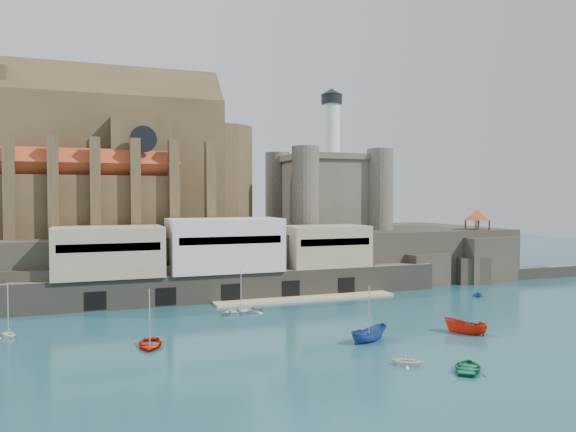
{
  "coord_description": "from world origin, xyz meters",
  "views": [
    {
      "loc": [
        -31.85,
        -65.11,
        16.56
      ],
      "look_at": [
        4.14,
        32.0,
        12.95
      ],
      "focal_mm": 35.0,
      "sensor_mm": 36.0,
      "label": 1
    }
  ],
  "objects_px": {
    "castle_keep": "(327,188)",
    "pavilion": "(477,216)",
    "church": "(125,166)",
    "boat_2": "(369,342)",
    "boat_1": "(407,365)",
    "boat_0": "(150,347)"
  },
  "relations": [
    {
      "from": "castle_keep",
      "to": "pavilion",
      "type": "distance_m",
      "value": 30.5
    },
    {
      "from": "church",
      "to": "boat_2",
      "type": "height_order",
      "value": "church"
    },
    {
      "from": "castle_keep",
      "to": "boat_1",
      "type": "distance_m",
      "value": 64.58
    },
    {
      "from": "church",
      "to": "boat_1",
      "type": "bearing_deg",
      "value": -69.77
    },
    {
      "from": "castle_keep",
      "to": "boat_0",
      "type": "bearing_deg",
      "value": -133.3
    },
    {
      "from": "boat_1",
      "to": "boat_2",
      "type": "height_order",
      "value": "boat_2"
    },
    {
      "from": "castle_keep",
      "to": "boat_2",
      "type": "relative_size",
      "value": 5.43
    },
    {
      "from": "church",
      "to": "castle_keep",
      "type": "relative_size",
      "value": 1.6
    },
    {
      "from": "church",
      "to": "boat_0",
      "type": "distance_m",
      "value": 49.44
    },
    {
      "from": "church",
      "to": "boat_2",
      "type": "relative_size",
      "value": 8.7
    },
    {
      "from": "boat_1",
      "to": "boat_2",
      "type": "bearing_deg",
      "value": 31.29
    },
    {
      "from": "boat_1",
      "to": "boat_2",
      "type": "relative_size",
      "value": 0.59
    },
    {
      "from": "church",
      "to": "pavilion",
      "type": "bearing_deg",
      "value": -13.48
    },
    {
      "from": "pavilion",
      "to": "boat_0",
      "type": "xyz_separation_m",
      "value": [
        -66.85,
        -28.35,
        -12.73
      ]
    },
    {
      "from": "church",
      "to": "boat_1",
      "type": "xyz_separation_m",
      "value": [
        22.12,
        -60.01,
        -22.13
      ]
    },
    {
      "from": "church",
      "to": "pavilion",
      "type": "height_order",
      "value": "church"
    },
    {
      "from": "boat_2",
      "to": "castle_keep",
      "type": "bearing_deg",
      "value": -37.8
    },
    {
      "from": "pavilion",
      "to": "boat_2",
      "type": "bearing_deg",
      "value": -141.07
    },
    {
      "from": "pavilion",
      "to": "boat_2",
      "type": "height_order",
      "value": "pavilion"
    },
    {
      "from": "castle_keep",
      "to": "pavilion",
      "type": "xyz_separation_m",
      "value": [
        25.92,
        -15.08,
        -5.59
      ]
    },
    {
      "from": "pavilion",
      "to": "boat_2",
      "type": "xyz_separation_m",
      "value": [
        -43.14,
        -34.86,
        -12.73
      ]
    },
    {
      "from": "boat_1",
      "to": "pavilion",
      "type": "bearing_deg",
      "value": -8.29
    }
  ]
}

